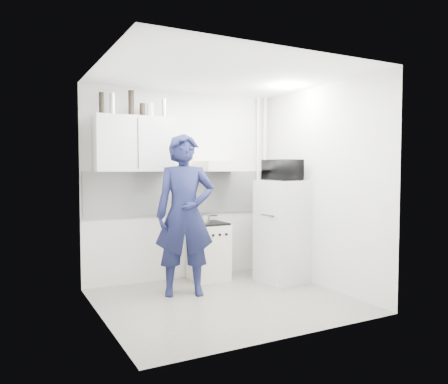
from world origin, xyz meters
name	(u,v)px	position (x,y,z in m)	size (l,w,h in m)	color
floor	(225,301)	(0.00, 0.00, 0.00)	(2.80, 2.80, 0.00)	slate
ceiling	(225,74)	(0.00, 0.00, 2.60)	(2.80, 2.80, 0.00)	white
wall_back	(183,186)	(0.00, 1.25, 1.30)	(2.80, 2.80, 0.00)	silver
wall_left	(101,192)	(-1.40, 0.00, 1.30)	(2.60, 2.60, 0.00)	silver
wall_right	(321,187)	(1.40, 0.00, 1.30)	(2.60, 2.60, 0.00)	silver
person	(185,215)	(-0.31, 0.46, 0.98)	(0.71, 0.47, 1.95)	#14183A
stove	(208,252)	(0.27, 1.00, 0.38)	(0.48, 0.48, 0.76)	beige
fridge	(282,231)	(1.10, 0.42, 0.69)	(0.57, 0.57, 1.38)	silver
stove_top	(208,223)	(0.27, 1.00, 0.78)	(0.46, 0.46, 0.03)	black
saucepan	(203,219)	(0.20, 1.03, 0.85)	(0.19, 0.19, 0.11)	silver
microwave	(283,170)	(1.10, 0.42, 1.52)	(0.34, 0.51, 0.28)	black
bottle_a	(101,103)	(-1.15, 1.07, 2.34)	(0.06, 0.06, 0.27)	black
bottle_b	(112,104)	(-1.02, 1.07, 2.34)	(0.07, 0.07, 0.27)	silver
bottle_d	(131,103)	(-0.78, 1.07, 2.36)	(0.07, 0.07, 0.33)	black
canister_a	(142,110)	(-0.64, 1.07, 2.29)	(0.07, 0.07, 0.17)	black
canister_b	(150,110)	(-0.53, 1.07, 2.29)	(0.09, 0.09, 0.18)	#B2B7BC
bottle_e	(164,109)	(-0.34, 1.07, 2.33)	(0.06, 0.06, 0.25)	silver
upper_cabinet	(134,144)	(-0.75, 1.07, 1.85)	(1.00, 0.35, 0.70)	silver
range_hood	(220,166)	(0.45, 1.00, 1.57)	(0.60, 0.50, 0.14)	beige
backsplash	(184,193)	(0.00, 1.24, 1.20)	(2.74, 0.03, 0.60)	white
pipe_a	(265,184)	(1.30, 1.17, 1.30)	(0.05, 0.05, 2.60)	beige
pipe_b	(258,184)	(1.18, 1.17, 1.30)	(0.04, 0.04, 2.60)	beige
ceiling_spot_fixture	(287,88)	(1.00, 0.20, 2.57)	(0.10, 0.10, 0.02)	white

